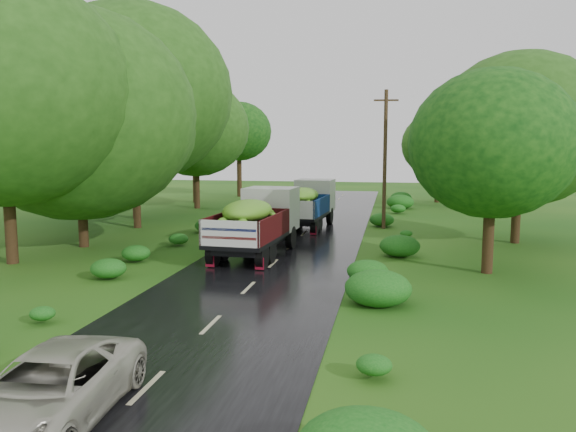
% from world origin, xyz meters
% --- Properties ---
extents(ground, '(120.00, 120.00, 0.00)m').
position_xyz_m(ground, '(0.00, 0.00, 0.00)').
color(ground, '#12460F').
rests_on(ground, ground).
extents(road, '(6.50, 80.00, 0.02)m').
position_xyz_m(road, '(0.00, 5.00, 0.01)').
color(road, black).
rests_on(road, ground).
extents(road_lines, '(0.12, 69.60, 0.00)m').
position_xyz_m(road_lines, '(0.00, 6.00, 0.02)').
color(road_lines, '#BFB78C').
rests_on(road_lines, road).
extents(truck_near, '(2.81, 6.87, 2.83)m').
position_xyz_m(truck_near, '(-1.05, 9.77, 1.60)').
color(truck_near, black).
rests_on(truck_near, ground).
extents(truck_far, '(2.75, 6.59, 2.71)m').
position_xyz_m(truck_far, '(-0.14, 18.39, 1.53)').
color(truck_far, black).
rests_on(truck_far, ground).
extents(car, '(2.32, 4.54, 1.23)m').
position_xyz_m(car, '(-1.01, -5.67, 0.63)').
color(car, '#B2B09E').
rests_on(car, road).
extents(utility_pole, '(1.39, 0.29, 7.92)m').
position_xyz_m(utility_pole, '(4.25, 18.70, 4.08)').
color(utility_pole, '#382616').
rests_on(utility_pole, ground).
extents(trees_left, '(7.07, 34.85, 10.39)m').
position_xyz_m(trees_left, '(-10.60, 18.84, 6.74)').
color(trees_left, black).
rests_on(trees_left, ground).
extents(trees_right, '(6.30, 30.43, 7.80)m').
position_xyz_m(trees_right, '(9.77, 20.97, 5.34)').
color(trees_right, black).
rests_on(trees_right, ground).
extents(shrubs, '(11.90, 44.00, 0.70)m').
position_xyz_m(shrubs, '(0.00, 14.00, 0.35)').
color(shrubs, '#155A15').
rests_on(shrubs, ground).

